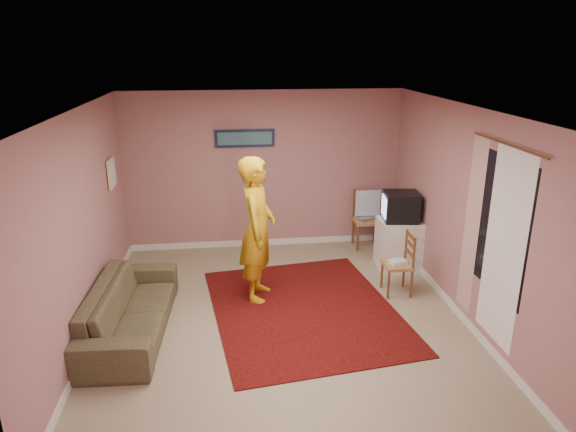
{
  "coord_description": "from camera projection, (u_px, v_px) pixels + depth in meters",
  "views": [
    {
      "loc": [
        -0.6,
        -5.69,
        3.27
      ],
      "look_at": [
        0.17,
        0.6,
        1.15
      ],
      "focal_mm": 32.0,
      "sensor_mm": 36.0,
      "label": 1
    }
  ],
  "objects": [
    {
      "name": "ground",
      "position": [
        281.0,
        318.0,
        6.46
      ],
      "size": [
        5.0,
        5.0,
        0.0
      ],
      "primitive_type": "plane",
      "color": "tan",
      "rests_on": "ground"
    },
    {
      "name": "wall_back",
      "position": [
        264.0,
        171.0,
        8.4
      ],
      "size": [
        4.5,
        0.02,
        2.6
      ],
      "primitive_type": "cube",
      "color": "#9E6F68",
      "rests_on": "ground"
    },
    {
      "name": "wall_front",
      "position": [
        317.0,
        333.0,
        3.7
      ],
      "size": [
        4.5,
        0.02,
        2.6
      ],
      "primitive_type": "cube",
      "color": "#9E6F68",
      "rests_on": "ground"
    },
    {
      "name": "wall_left",
      "position": [
        82.0,
        228.0,
        5.79
      ],
      "size": [
        0.02,
        5.0,
        2.6
      ],
      "primitive_type": "cube",
      "color": "#9E6F68",
      "rests_on": "ground"
    },
    {
      "name": "wall_right",
      "position": [
        462.0,
        213.0,
        6.3
      ],
      "size": [
        0.02,
        5.0,
        2.6
      ],
      "primitive_type": "cube",
      "color": "#9E6F68",
      "rests_on": "ground"
    },
    {
      "name": "ceiling",
      "position": [
        280.0,
        109.0,
        5.63
      ],
      "size": [
        4.5,
        5.0,
        0.02
      ],
      "primitive_type": "cube",
      "color": "silver",
      "rests_on": "wall_back"
    },
    {
      "name": "baseboard_back",
      "position": [
        265.0,
        242.0,
        8.79
      ],
      "size": [
        4.5,
        0.02,
        0.1
      ],
      "primitive_type": "cube",
      "color": "silver",
      "rests_on": "ground"
    },
    {
      "name": "baseboard_left",
      "position": [
        96.0,
        325.0,
        6.19
      ],
      "size": [
        0.02,
        5.0,
        0.1
      ],
      "primitive_type": "cube",
      "color": "silver",
      "rests_on": "ground"
    },
    {
      "name": "baseboard_right",
      "position": [
        451.0,
        304.0,
        6.7
      ],
      "size": [
        0.02,
        5.0,
        0.1
      ],
      "primitive_type": "cube",
      "color": "silver",
      "rests_on": "ground"
    },
    {
      "name": "window",
      "position": [
        500.0,
        226.0,
        5.41
      ],
      "size": [
        0.01,
        1.1,
        1.5
      ],
      "primitive_type": "cube",
      "color": "black",
      "rests_on": "wall_right"
    },
    {
      "name": "curtain_sheer",
      "position": [
        504.0,
        249.0,
        5.33
      ],
      "size": [
        0.01,
        0.75,
        2.1
      ],
      "primitive_type": "cube",
      "color": "white",
      "rests_on": "wall_right"
    },
    {
      "name": "curtain_floral",
      "position": [
        472.0,
        227.0,
        5.99
      ],
      "size": [
        0.01,
        0.35,
        2.1
      ],
      "primitive_type": "cube",
      "color": "beige",
      "rests_on": "wall_right"
    },
    {
      "name": "curtain_rod",
      "position": [
        508.0,
        144.0,
        5.13
      ],
      "size": [
        0.02,
        1.4,
        0.02
      ],
      "primitive_type": "cylinder",
      "rotation": [
        1.57,
        0.0,
        0.0
      ],
      "color": "brown",
      "rests_on": "wall_right"
    },
    {
      "name": "picture_back",
      "position": [
        245.0,
        138.0,
        8.16
      ],
      "size": [
        0.95,
        0.04,
        0.28
      ],
      "color": "#151D3A",
      "rests_on": "wall_back"
    },
    {
      "name": "picture_left",
      "position": [
        112.0,
        173.0,
        7.22
      ],
      "size": [
        0.04,
        0.38,
        0.42
      ],
      "color": "beige",
      "rests_on": "wall_left"
    },
    {
      "name": "area_rug",
      "position": [
        304.0,
        309.0,
        6.65
      ],
      "size": [
        2.63,
        3.12,
        0.02
      ],
      "primitive_type": "cube",
      "rotation": [
        0.0,
        0.0,
        0.13
      ],
      "color": "black",
      "rests_on": "ground"
    },
    {
      "name": "tv_cabinet",
      "position": [
        398.0,
        244.0,
        7.81
      ],
      "size": [
        0.6,
        0.55,
        0.76
      ],
      "primitive_type": "cube",
      "color": "white",
      "rests_on": "ground"
    },
    {
      "name": "crt_tv",
      "position": [
        401.0,
        207.0,
        7.62
      ],
      "size": [
        0.56,
        0.51,
        0.43
      ],
      "rotation": [
        0.0,
        0.0,
        -0.13
      ],
      "color": "black",
      "rests_on": "tv_cabinet"
    },
    {
      "name": "chair_a",
      "position": [
        367.0,
        214.0,
        8.54
      ],
      "size": [
        0.45,
        0.43,
        0.53
      ],
      "rotation": [
        0.0,
        0.0,
        -0.02
      ],
      "color": "tan",
      "rests_on": "ground"
    },
    {
      "name": "dvd_player",
      "position": [
        367.0,
        218.0,
        8.56
      ],
      "size": [
        0.41,
        0.34,
        0.06
      ],
      "primitive_type": "cube",
      "rotation": [
        0.0,
        0.0,
        0.28
      ],
      "color": "#B5B5BA",
      "rests_on": "chair_a"
    },
    {
      "name": "blue_throw",
      "position": [
        368.0,
        203.0,
        8.48
      ],
      "size": [
        0.41,
        0.05,
        0.43
      ],
      "primitive_type": "cube",
      "color": "#7D9DCE",
      "rests_on": "chair_a"
    },
    {
      "name": "chair_b",
      "position": [
        398.0,
        257.0,
        6.95
      ],
      "size": [
        0.38,
        0.4,
        0.47
      ],
      "rotation": [
        0.0,
        0.0,
        -1.6
      ],
      "color": "tan",
      "rests_on": "ground"
    },
    {
      "name": "game_console",
      "position": [
        398.0,
        262.0,
        6.97
      ],
      "size": [
        0.25,
        0.2,
        0.04
      ],
      "primitive_type": "cube",
      "rotation": [
        0.0,
        0.0,
        0.22
      ],
      "color": "white",
      "rests_on": "chair_b"
    },
    {
      "name": "sofa",
      "position": [
        130.0,
        309.0,
        6.05
      ],
      "size": [
        0.93,
        2.15,
        0.62
      ],
      "primitive_type": "imported",
      "rotation": [
        0.0,
        0.0,
        1.52
      ],
      "color": "brown",
      "rests_on": "ground"
    },
    {
      "name": "person",
      "position": [
        257.0,
        229.0,
        6.71
      ],
      "size": [
        0.61,
        0.79,
        1.94
      ],
      "primitive_type": "imported",
      "rotation": [
        0.0,
        0.0,
        1.35
      ],
      "color": "#C69312",
      "rests_on": "ground"
    }
  ]
}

